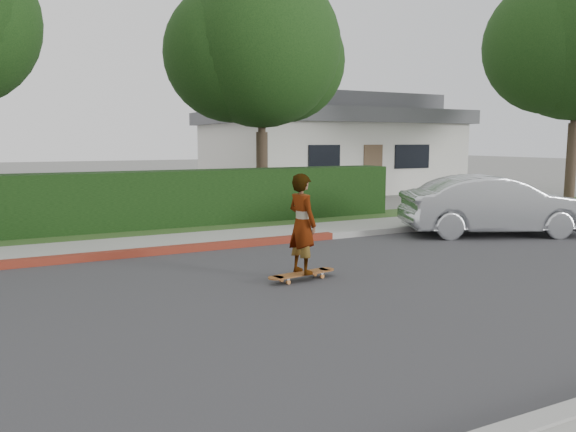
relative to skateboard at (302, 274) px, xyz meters
name	(u,v)px	position (x,y,z in m)	size (l,w,h in m)	color
ground	(411,284)	(1.43, -0.98, -0.11)	(120.00, 120.00, 0.00)	slate
road	(411,284)	(1.43, -0.98, -0.11)	(60.00, 8.00, 0.01)	#2D2D30
curb_far	(292,239)	(1.43, 3.12, -0.04)	(60.00, 0.20, 0.15)	#9E9E99
curb_red_section	(49,261)	(-3.57, 3.12, -0.03)	(12.00, 0.21, 0.15)	maroon
sidewalk_far	(274,234)	(1.43, 4.02, -0.05)	(60.00, 1.60, 0.12)	gray
planting_strip	(248,225)	(1.43, 5.62, -0.06)	(60.00, 1.60, 0.10)	#2D4C1E
hedge	(126,202)	(-1.57, 6.22, 0.64)	(15.00, 1.00, 1.50)	black
tree_center	(258,53)	(2.92, 8.21, 4.79)	(5.66, 4.84, 7.44)	#33261C
tree_right	(574,44)	(13.92, 5.71, 5.51)	(6.32, 5.60, 8.56)	#33261C
house	(327,144)	(9.43, 15.02, 1.99)	(10.60, 8.60, 4.30)	beige
skateboard	(302,274)	(0.00, 0.00, 0.00)	(1.29, 0.43, 0.12)	#C57436
skateboarder	(302,224)	(0.00, 0.00, 0.82)	(0.59, 0.39, 1.61)	white
car_silver	(495,206)	(6.23, 1.82, 0.60)	(1.51, 4.34, 1.43)	#B5B8BD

